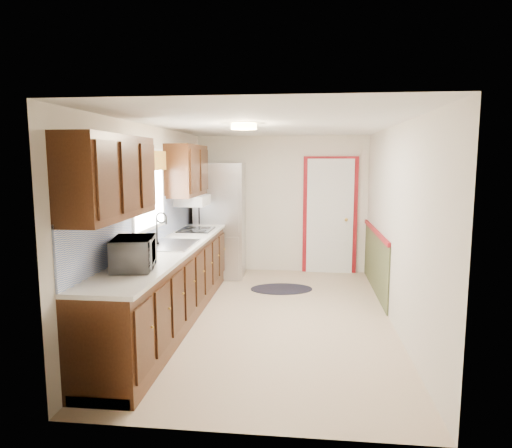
# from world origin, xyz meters

# --- Properties ---
(room_shell) EXTENTS (3.20, 5.20, 2.52)m
(room_shell) POSITION_xyz_m (0.00, 0.00, 1.20)
(room_shell) COLOR tan
(room_shell) RESTS_ON ground
(kitchen_run) EXTENTS (0.63, 4.00, 2.20)m
(kitchen_run) POSITION_xyz_m (-1.24, -0.29, 0.81)
(kitchen_run) COLOR #32180B
(kitchen_run) RESTS_ON ground
(back_wall_trim) EXTENTS (1.12, 2.30, 2.08)m
(back_wall_trim) POSITION_xyz_m (0.99, 2.21, 0.89)
(back_wall_trim) COLOR maroon
(back_wall_trim) RESTS_ON ground
(ceiling_fixture) EXTENTS (0.30, 0.30, 0.06)m
(ceiling_fixture) POSITION_xyz_m (-0.30, -0.20, 2.36)
(ceiling_fixture) COLOR #FFD88C
(ceiling_fixture) RESTS_ON room_shell
(microwave) EXTENTS (0.42, 0.60, 0.37)m
(microwave) POSITION_xyz_m (-1.20, -1.42, 1.13)
(microwave) COLOR white
(microwave) RESTS_ON kitchen_run
(refrigerator) EXTENTS (0.84, 0.82, 1.93)m
(refrigerator) POSITION_xyz_m (-1.02, 2.05, 0.96)
(refrigerator) COLOR #B7B7BC
(refrigerator) RESTS_ON ground
(rug) EXTENTS (1.03, 0.74, 0.01)m
(rug) POSITION_xyz_m (0.07, 1.28, 0.01)
(rug) COLOR black
(rug) RESTS_ON ground
(cooktop) EXTENTS (0.47, 0.57, 0.02)m
(cooktop) POSITION_xyz_m (-1.19, 1.02, 0.95)
(cooktop) COLOR black
(cooktop) RESTS_ON kitchen_run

